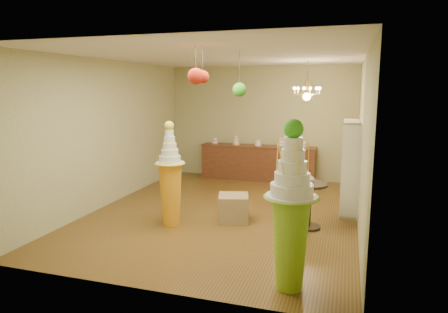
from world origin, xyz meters
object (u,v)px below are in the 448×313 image
(pedestal_green, at_px, (291,221))
(sideboard, at_px, (258,162))
(round_table, at_px, (309,199))
(pedestal_orange, at_px, (171,186))

(pedestal_green, distance_m, sideboard, 5.90)
(pedestal_green, xyz_separation_m, round_table, (0.01, 2.24, -0.34))
(pedestal_orange, distance_m, round_table, 2.44)
(pedestal_orange, distance_m, sideboard, 4.05)
(pedestal_orange, xyz_separation_m, round_table, (2.36, 0.56, -0.20))
(pedestal_orange, relative_size, round_table, 2.31)
(pedestal_green, bearing_deg, round_table, 89.64)
(pedestal_orange, relative_size, sideboard, 0.61)
(pedestal_green, height_order, pedestal_orange, pedestal_green)
(round_table, bearing_deg, pedestal_green, -90.36)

